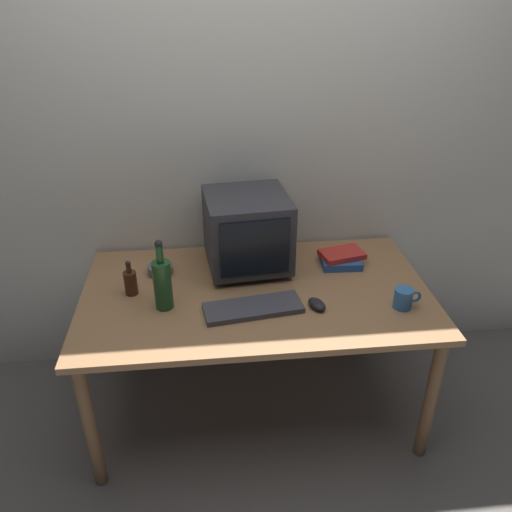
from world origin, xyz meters
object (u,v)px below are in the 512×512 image
object	(u,v)px
bottle_tall	(163,283)
book_stack	(341,258)
mug	(404,298)
cd_spindle	(160,269)
bottle_short	(130,282)
computer_mouse	(317,304)
keyboard	(253,308)
crt_monitor	(247,231)

from	to	relation	value
bottle_tall	book_stack	world-z (taller)	bottle_tall
mug	cd_spindle	size ratio (longest dim) A/B	1.00
bottle_tall	cd_spindle	bearing A→B (deg)	97.00
bottle_short	mug	distance (m)	1.20
bottle_tall	bottle_short	xyz separation A→B (m)	(-0.15, 0.12, -0.06)
computer_mouse	cd_spindle	bearing A→B (deg)	130.73
bottle_tall	book_stack	distance (m)	0.90
computer_mouse	mug	world-z (taller)	mug
cd_spindle	keyboard	bearing A→B (deg)	-40.48
bottle_short	cd_spindle	size ratio (longest dim) A/B	1.40
crt_monitor	book_stack	bearing A→B (deg)	-2.76
keyboard	computer_mouse	distance (m)	0.27
bottle_tall	mug	distance (m)	1.03
crt_monitor	mug	world-z (taller)	crt_monitor
keyboard	book_stack	size ratio (longest dim) A/B	1.82
mug	cd_spindle	xyz separation A→B (m)	(-1.06, 0.40, -0.02)
keyboard	bottle_short	world-z (taller)	bottle_short
keyboard	computer_mouse	world-z (taller)	computer_mouse
cd_spindle	bottle_tall	bearing A→B (deg)	-83.00
crt_monitor	keyboard	bearing A→B (deg)	-91.58
book_stack	crt_monitor	bearing A→B (deg)	177.24
crt_monitor	computer_mouse	world-z (taller)	crt_monitor
computer_mouse	book_stack	bearing A→B (deg)	39.91
crt_monitor	keyboard	size ratio (longest dim) A/B	1.00
bottle_tall	mug	size ratio (longest dim) A/B	2.70
crt_monitor	bottle_tall	world-z (taller)	crt_monitor
computer_mouse	cd_spindle	distance (m)	0.78
book_stack	bottle_short	bearing A→B (deg)	-170.69
keyboard	mug	world-z (taller)	mug
cd_spindle	book_stack	bearing A→B (deg)	0.04
computer_mouse	mug	distance (m)	0.37
crt_monitor	book_stack	distance (m)	0.49
keyboard	cd_spindle	world-z (taller)	cd_spindle
bottle_tall	book_stack	xyz separation A→B (m)	(0.85, 0.29, -0.09)
bottle_short	crt_monitor	bearing A→B (deg)	19.07
book_stack	cd_spindle	xyz separation A→B (m)	(-0.88, -0.00, -0.01)
computer_mouse	bottle_short	size ratio (longest dim) A/B	0.59
bottle_short	book_stack	world-z (taller)	bottle_short
bottle_tall	cd_spindle	xyz separation A→B (m)	(-0.03, 0.28, -0.10)
bottle_short	keyboard	bearing A→B (deg)	-19.50
keyboard	cd_spindle	distance (m)	0.54
bottle_tall	bottle_short	distance (m)	0.20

